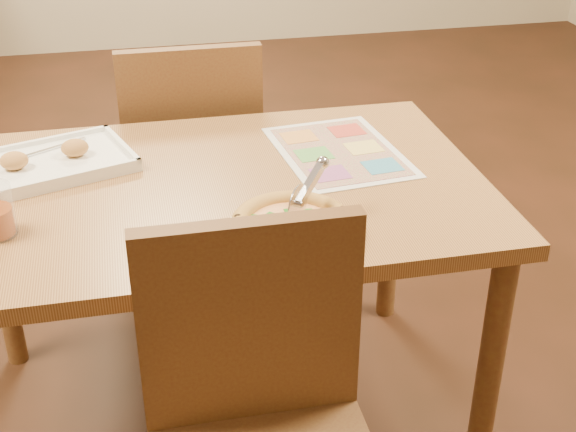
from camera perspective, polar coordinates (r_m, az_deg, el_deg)
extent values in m
plane|color=#32180D|center=(2.34, -4.47, -13.71)|extent=(7.00, 7.00, 0.00)
cube|color=#9E713F|center=(1.93, -5.26, 1.72)|extent=(1.30, 0.85, 0.04)
cylinder|color=brown|center=(1.99, 14.12, -10.74)|extent=(0.06, 0.06, 0.68)
cylinder|color=brown|center=(2.54, 7.34, -0.52)|extent=(0.06, 0.06, 0.68)
cube|color=brown|center=(1.51, -2.69, -7.83)|extent=(0.42, 0.04, 0.45)
cube|color=brown|center=(2.67, -6.97, 3.71)|extent=(0.42, 0.42, 0.04)
cube|color=brown|center=(2.40, -6.82, 6.66)|extent=(0.42, 0.04, 0.45)
cylinder|color=white|center=(1.69, 0.00, -1.26)|extent=(0.34, 0.34, 0.01)
cylinder|color=#C78F44|center=(1.69, 0.28, -0.82)|extent=(0.25, 0.25, 0.01)
cylinder|color=#ECD080|center=(1.69, 0.28, -0.57)|extent=(0.21, 0.21, 0.01)
torus|color=#C78F44|center=(1.69, 0.28, -0.54)|extent=(0.26, 0.26, 0.04)
cylinder|color=silver|center=(1.67, 0.71, 0.86)|extent=(0.06, 0.07, 0.09)
cube|color=silver|center=(1.71, 1.61, 2.37)|extent=(0.09, 0.11, 0.06)
cube|color=white|center=(2.07, -16.32, 3.54)|extent=(0.43, 0.36, 0.02)
cube|color=silver|center=(2.07, -16.37, 3.87)|extent=(0.16, 0.10, 0.00)
ellipsoid|color=#BE7744|center=(2.04, -18.91, 3.75)|extent=(0.07, 0.06, 0.04)
ellipsoid|color=#BE7744|center=(2.07, -14.92, 4.72)|extent=(0.07, 0.06, 0.04)
cube|color=silver|center=(2.08, 3.64, 4.60)|extent=(0.34, 0.44, 0.00)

